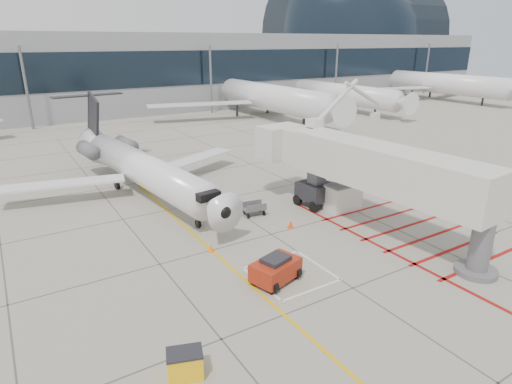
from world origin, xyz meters
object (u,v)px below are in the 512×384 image
regional_jet (153,157)px  spill_bin (185,364)px  jet_bridge (384,177)px  pushback_tug (276,268)px

regional_jet → spill_bin: (-5.66, -19.69, -3.21)m
jet_bridge → pushback_tug: bearing=-175.3°
regional_jet → spill_bin: size_ratio=21.19×
jet_bridge → spill_bin: (-16.80, -5.60, -3.45)m
pushback_tug → spill_bin: bearing=-166.6°
regional_jet → pushback_tug: (1.39, -15.64, -3.01)m
regional_jet → spill_bin: 20.74m
regional_jet → pushback_tug: bearing=-91.3°
regional_jet → pushback_tug: regional_jet is taller
regional_jet → pushback_tug: 15.99m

